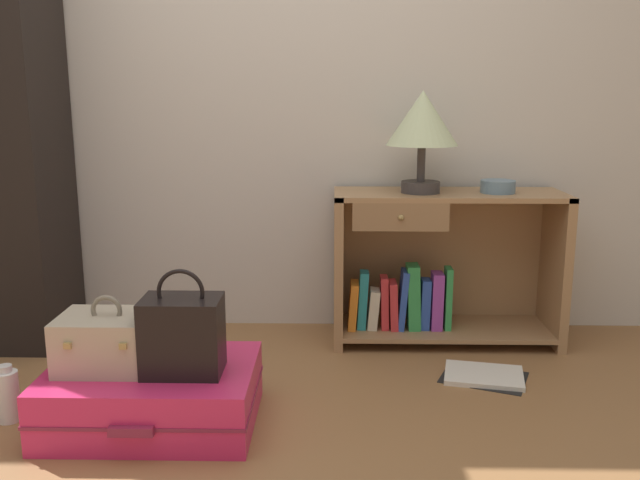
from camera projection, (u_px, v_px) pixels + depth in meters
name	position (u px, v px, depth m)	size (l,w,h in m)	color
back_wall	(264.00, 53.00, 3.17)	(6.40, 0.10, 2.60)	beige
bookshelf	(436.00, 268.00, 3.12)	(1.02, 0.38, 0.69)	#A37A51
table_lamp	(422.00, 123.00, 2.95)	(0.31, 0.31, 0.44)	#3D3838
bowl	(498.00, 187.00, 3.00)	(0.15, 0.15, 0.06)	slate
suitcase_large	(153.00, 395.00, 2.35)	(0.71, 0.53, 0.21)	#DB2860
train_case	(109.00, 341.00, 2.31)	(0.32, 0.25, 0.26)	#B7A88E
handbag	(182.00, 334.00, 2.26)	(0.26, 0.18, 0.36)	black
bottle	(7.00, 395.00, 2.37)	(0.08, 0.08, 0.20)	white
open_book_on_floor	(484.00, 376.00, 2.75)	(0.39, 0.35, 0.02)	white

